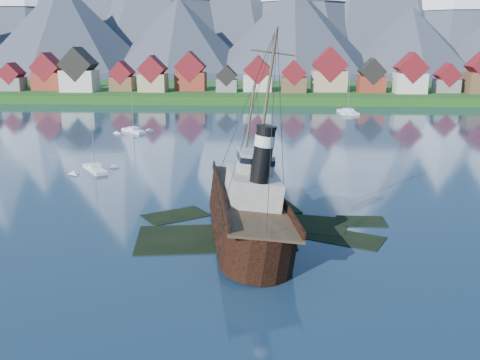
# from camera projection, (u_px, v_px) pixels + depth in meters

# --- Properties ---
(ground) EXTENTS (1400.00, 1400.00, 0.00)m
(ground) POSITION_uv_depth(u_px,v_px,m) (242.00, 233.00, 63.96)
(ground) COLOR #172B40
(ground) RESTS_ON ground
(shoal) EXTENTS (31.71, 21.24, 1.14)m
(shoal) POSITION_uv_depth(u_px,v_px,m) (257.00, 230.00, 66.03)
(shoal) COLOR black
(shoal) RESTS_ON ground
(shore_bank) EXTENTS (600.00, 80.00, 3.20)m
(shore_bank) POSITION_uv_depth(u_px,v_px,m) (263.00, 95.00, 228.19)
(shore_bank) COLOR #164213
(shore_bank) RESTS_ON ground
(seawall) EXTENTS (600.00, 2.50, 2.00)m
(seawall) POSITION_uv_depth(u_px,v_px,m) (262.00, 105.00, 191.48)
(seawall) COLOR #3F3D38
(seawall) RESTS_ON ground
(town) EXTENTS (250.96, 16.69, 17.30)m
(town) POSITION_uv_depth(u_px,v_px,m) (179.00, 76.00, 210.55)
(town) COLOR maroon
(town) RESTS_ON ground
(tugboat_wreck) EXTENTS (7.40, 31.86, 25.25)m
(tugboat_wreck) POSITION_uv_depth(u_px,v_px,m) (245.00, 205.00, 64.18)
(tugboat_wreck) COLOR black
(tugboat_wreck) RESTS_ON ground
(sailboat_a) EXTENTS (6.37, 7.84, 9.97)m
(sailboat_a) POSITION_uv_depth(u_px,v_px,m) (95.00, 170.00, 94.46)
(sailboat_a) COLOR white
(sailboat_a) RESTS_ON ground
(sailboat_c) EXTENTS (7.53, 7.57, 11.01)m
(sailboat_c) POSITION_uv_depth(u_px,v_px,m) (134.00, 131.00, 134.47)
(sailboat_c) COLOR white
(sailboat_c) RESTS_ON ground
(sailboat_e) EXTENTS (5.86, 11.57, 13.03)m
(sailboat_e) POSITION_uv_depth(u_px,v_px,m) (348.00, 113.00, 169.50)
(sailboat_e) COLOR white
(sailboat_e) RESTS_ON ground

